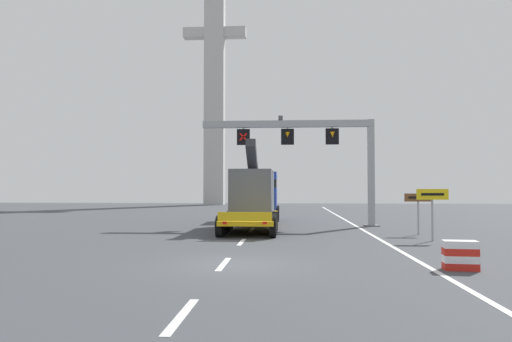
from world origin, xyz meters
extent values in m
plane|color=#424449|center=(0.00, 0.00, 0.00)|extent=(112.00, 112.00, 0.00)
cube|color=silver|center=(-0.37, -6.00, 0.01)|extent=(0.20, 2.60, 0.01)
cube|color=silver|center=(-0.37, 0.08, 0.01)|extent=(0.20, 2.60, 0.01)
cube|color=silver|center=(-0.37, 6.16, 0.01)|extent=(0.20, 2.60, 0.01)
cube|color=silver|center=(-0.37, 12.23, 0.01)|extent=(0.20, 2.60, 0.01)
cube|color=silver|center=(-0.37, 18.31, 0.01)|extent=(0.20, 2.60, 0.01)
cube|color=silver|center=(-0.37, 24.39, 0.01)|extent=(0.20, 2.60, 0.01)
cube|color=silver|center=(-0.37, 30.47, 0.01)|extent=(0.20, 2.60, 0.01)
cube|color=silver|center=(-0.37, 36.54, 0.01)|extent=(0.20, 2.60, 0.01)
cube|color=silver|center=(6.20, 12.00, 0.01)|extent=(0.20, 63.00, 0.01)
cube|color=#9EA0A5|center=(7.21, 15.31, 3.48)|extent=(0.40, 0.40, 6.95)
cube|color=slate|center=(7.21, 15.31, 0.04)|extent=(0.90, 0.90, 0.08)
cube|color=#9EA0A5|center=(1.78, 15.31, 6.70)|extent=(11.26, 0.44, 0.44)
cube|color=#4C4C51|center=(1.32, 15.31, 7.10)|extent=(0.28, 0.40, 0.28)
cube|color=black|center=(4.70, 15.31, 5.86)|extent=(0.85, 0.24, 1.05)
cube|color=#9EA0A5|center=(4.70, 15.31, 6.43)|extent=(0.08, 0.08, 0.16)
cone|color=orange|center=(4.70, 15.18, 5.96)|extent=(0.31, 0.31, 0.37)
cube|color=black|center=(1.78, 15.31, 5.86)|extent=(0.85, 0.24, 1.05)
cube|color=#9EA0A5|center=(1.78, 15.31, 6.43)|extent=(0.08, 0.08, 0.16)
cone|color=orange|center=(1.78, 15.18, 5.96)|extent=(0.31, 0.31, 0.37)
cube|color=black|center=(-1.15, 15.31, 5.86)|extent=(0.85, 0.24, 1.05)
cube|color=#9EA0A5|center=(-1.15, 15.31, 6.43)|extent=(0.08, 0.08, 0.16)
cube|color=red|center=(-1.15, 15.18, 5.86)|extent=(0.53, 0.02, 0.53)
cube|color=red|center=(-1.15, 15.18, 5.86)|extent=(0.53, 0.02, 0.53)
cube|color=yellow|center=(-0.33, 12.63, 0.73)|extent=(2.81, 10.40, 0.24)
cube|color=yellow|center=(-0.33, 7.35, 1.10)|extent=(2.66, 0.08, 0.44)
cylinder|color=black|center=(-1.68, 8.13, 0.55)|extent=(0.32, 1.10, 1.10)
cylinder|color=black|center=(1.02, 8.13, 0.55)|extent=(0.32, 1.10, 1.10)
cylinder|color=black|center=(-1.68, 9.18, 0.55)|extent=(0.32, 1.10, 1.10)
cylinder|color=black|center=(1.02, 9.18, 0.55)|extent=(0.32, 1.10, 1.10)
cylinder|color=black|center=(-1.68, 10.23, 0.55)|extent=(0.32, 1.10, 1.10)
cylinder|color=black|center=(1.02, 10.23, 0.55)|extent=(0.32, 1.10, 1.10)
cylinder|color=black|center=(-1.68, 11.28, 0.55)|extent=(0.32, 1.10, 1.10)
cylinder|color=black|center=(1.02, 11.28, 0.55)|extent=(0.32, 1.10, 1.10)
cylinder|color=black|center=(-1.68, 12.33, 0.55)|extent=(0.32, 1.10, 1.10)
cylinder|color=black|center=(1.02, 12.33, 0.55)|extent=(0.32, 1.10, 1.10)
cube|color=#1E38AD|center=(-0.32, 19.73, 2.10)|extent=(2.58, 3.20, 3.10)
cube|color=black|center=(-0.32, 19.73, 2.80)|extent=(2.61, 3.22, 0.60)
cylinder|color=black|center=(-1.61, 20.61, 0.55)|extent=(0.34, 1.10, 1.10)
cylinder|color=black|center=(0.96, 20.61, 0.55)|extent=(0.34, 1.10, 1.10)
cylinder|color=black|center=(-1.61, 18.61, 0.55)|extent=(0.34, 1.10, 1.10)
cylinder|color=black|center=(0.96, 18.61, 0.55)|extent=(0.34, 1.10, 1.10)
cube|color=#565B66|center=(-0.33, 13.03, 2.20)|extent=(2.38, 5.72, 2.70)
cube|color=#2D2D33|center=(-0.33, 12.17, 4.15)|extent=(0.56, 2.94, 2.29)
cube|color=red|center=(-1.31, 7.31, 0.80)|extent=(0.20, 0.06, 0.12)
cube|color=red|center=(0.65, 7.31, 0.80)|extent=(0.20, 0.06, 0.12)
cylinder|color=#9EA0A5|center=(8.57, 7.18, 1.23)|extent=(0.10, 0.10, 2.45)
cube|color=yellow|center=(8.57, 7.12, 2.20)|extent=(1.47, 0.06, 0.51)
cube|color=black|center=(8.57, 7.08, 2.20)|extent=(1.06, 0.01, 0.12)
cylinder|color=#9EA0A5|center=(8.72, 10.07, 1.10)|extent=(0.10, 0.10, 2.19)
cube|color=brown|center=(8.72, 10.01, 1.98)|extent=(1.45, 0.06, 0.43)
cube|color=black|center=(8.72, 9.97, 1.98)|extent=(1.05, 0.01, 0.12)
cube|color=red|center=(7.03, -0.49, 0.11)|extent=(1.04, 0.59, 0.23)
cube|color=white|center=(7.03, -0.49, 0.34)|extent=(1.04, 0.59, 0.22)
cube|color=red|center=(7.03, -0.49, 0.56)|extent=(1.04, 0.59, 0.23)
cube|color=white|center=(7.03, -0.49, 0.79)|extent=(1.04, 0.59, 0.23)
cube|color=#B7B7B2|center=(-8.58, 50.03, 19.91)|extent=(2.80, 2.00, 39.82)
cube|color=#B7B7B2|center=(-8.58, 50.03, 24.69)|extent=(9.00, 1.60, 1.40)
camera|label=1|loc=(1.71, -15.09, 2.56)|focal=32.35mm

